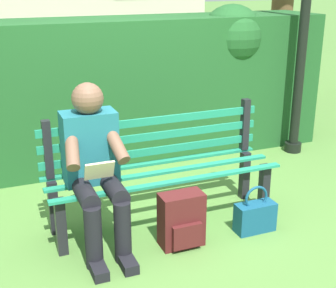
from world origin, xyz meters
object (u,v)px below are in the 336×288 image
Objects in this scene: park_bench at (159,167)px; handbag at (255,216)px; person_seated at (94,164)px; backpack at (182,220)px.

handbag is (-0.60, 0.46, -0.32)m from park_bench.
park_bench is 1.54× the size of person_seated.
backpack is at bearing 154.90° from person_seated.
person_seated reaches higher than handbag.
person_seated is at bearing -14.02° from handbag.
backpack is 1.08× the size of handbag.
handbag is at bearing 165.98° from person_seated.
person_seated is at bearing 17.85° from park_bench.
park_bench reaches higher than backpack.
handbag is (-0.60, 0.03, -0.07)m from backpack.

